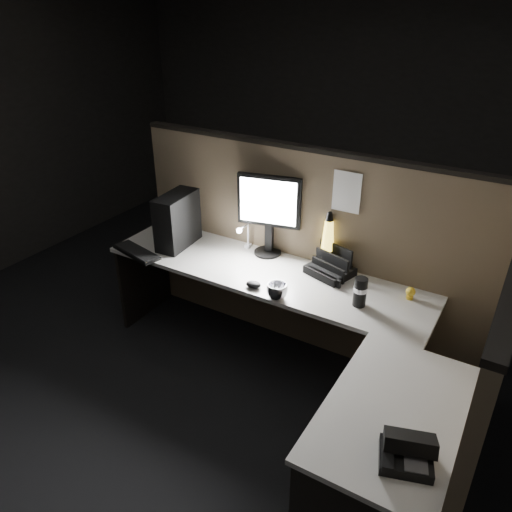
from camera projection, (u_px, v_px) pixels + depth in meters
The scene contains 17 objects.
floor at pixel (237, 414), 3.22m from camera, with size 6.00×6.00×0.00m, color black.
room_shell at pixel (231, 173), 2.46m from camera, with size 6.00×6.00×6.00m.
partition_back at pixel (305, 254), 3.57m from camera, with size 2.66×0.06×1.50m, color brown.
partition_right at pixel (484, 392), 2.34m from camera, with size 0.06×1.66×1.50m, color brown.
desk at pixel (282, 329), 3.05m from camera, with size 2.60×1.60×0.73m.
pc_tower at pixel (177, 220), 3.65m from camera, with size 0.17×0.38×0.40m, color black.
monitor at pixel (269, 208), 3.46m from camera, with size 0.45×0.20×0.59m.
keyboard at pixel (137, 252), 3.61m from camera, with size 0.41×0.14×0.02m, color black.
mouse at pixel (253, 285), 3.20m from camera, with size 0.10×0.07×0.04m, color black.
clip_lamp at pixel (244, 236), 3.60m from camera, with size 0.04×0.16×0.20m.
organizer at pixel (331, 267), 3.34m from camera, with size 0.33×0.31×0.21m.
lava_lamp at pixel (328, 244), 3.38m from camera, with size 0.11×0.11×0.40m.
travel_mug at pixel (360, 292), 2.98m from camera, with size 0.08×0.08×0.19m, color black.
steel_mug at pixel (277, 291), 3.07m from camera, with size 0.13×0.13×0.10m, color silver.
figurine at pixel (411, 292), 3.06m from camera, with size 0.06×0.06×0.06m, color yellow.
pinned_paper at pixel (347, 192), 3.16m from camera, with size 0.19×0.00×0.27m, color white.
desk_phone at pixel (406, 451), 2.00m from camera, with size 0.25×0.25×0.13m.
Camera 1 is at (1.32, -1.96, 2.42)m, focal length 35.00 mm.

